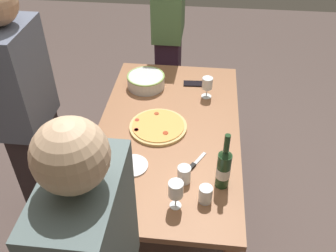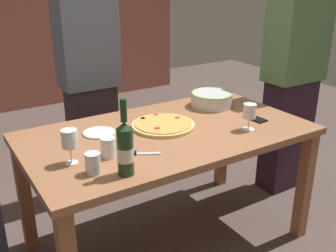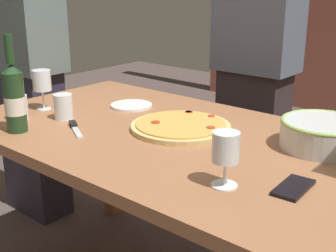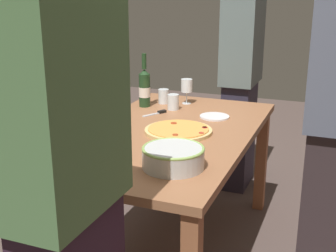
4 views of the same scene
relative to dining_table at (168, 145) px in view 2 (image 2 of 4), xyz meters
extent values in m
plane|color=brown|center=(0.00, 0.00, -0.66)|extent=(8.00, 8.00, 0.00)
cube|color=#996340|center=(0.00, 0.00, 0.07)|extent=(1.60, 0.90, 0.04)
cube|color=#9A5C39|center=(0.74, -0.40, -0.30)|extent=(0.07, 0.07, 0.71)
cube|color=#9A5C39|center=(-0.74, 0.40, -0.30)|extent=(0.07, 0.07, 0.71)
cube|color=#9A5C39|center=(0.74, 0.40, -0.30)|extent=(0.07, 0.07, 0.71)
cylinder|color=#DAB872|center=(0.01, 0.06, 0.10)|extent=(0.37, 0.37, 0.02)
cylinder|color=#E99F48|center=(0.01, 0.06, 0.11)|extent=(0.33, 0.33, 0.01)
cylinder|color=#AC3819|center=(-0.06, 0.19, 0.12)|extent=(0.02, 0.02, 0.00)
cylinder|color=#A03D1C|center=(0.12, 0.09, 0.12)|extent=(0.03, 0.03, 0.00)
cylinder|color=#A53618|center=(-0.07, 0.01, 0.12)|extent=(0.03, 0.03, 0.00)
cylinder|color=#B03826|center=(0.04, 0.20, 0.12)|extent=(0.03, 0.03, 0.00)
cylinder|color=#B32E2B|center=(-0.05, 0.19, 0.12)|extent=(0.03, 0.03, 0.00)
cylinder|color=silver|center=(0.48, 0.21, 0.14)|extent=(0.27, 0.27, 0.09)
torus|color=#95BB5E|center=(0.48, 0.21, 0.18)|extent=(0.28, 0.28, 0.01)
cylinder|color=#1E3C1E|center=(-0.43, -0.33, 0.20)|extent=(0.07, 0.07, 0.22)
cone|color=#1E3C1E|center=(-0.43, -0.33, 0.32)|extent=(0.07, 0.07, 0.03)
cylinder|color=#1E3C1E|center=(-0.43, -0.33, 0.39)|extent=(0.03, 0.03, 0.10)
cylinder|color=silver|center=(-0.43, -0.33, 0.19)|extent=(0.07, 0.07, 0.06)
cylinder|color=white|center=(-0.60, -0.10, 0.09)|extent=(0.06, 0.06, 0.00)
cylinder|color=white|center=(-0.60, -0.10, 0.14)|extent=(0.01, 0.01, 0.08)
cylinder|color=white|center=(-0.60, -0.10, 0.22)|extent=(0.08, 0.08, 0.09)
cylinder|color=white|center=(0.39, -0.23, 0.09)|extent=(0.07, 0.07, 0.00)
cylinder|color=white|center=(0.39, -0.23, 0.13)|extent=(0.01, 0.01, 0.07)
cylinder|color=white|center=(0.39, -0.23, 0.20)|extent=(0.07, 0.07, 0.08)
cylinder|color=white|center=(-0.42, -0.13, 0.14)|extent=(0.07, 0.07, 0.10)
cylinder|color=white|center=(-0.55, -0.25, 0.14)|extent=(0.07, 0.07, 0.10)
cylinder|color=white|center=(-0.35, 0.16, 0.10)|extent=(0.18, 0.18, 0.01)
cube|color=black|center=(0.54, -0.13, 0.10)|extent=(0.08, 0.15, 0.01)
cube|color=silver|center=(-0.25, -0.21, 0.10)|extent=(0.12, 0.08, 0.01)
cube|color=black|center=(-0.32, -0.17, 0.10)|extent=(0.06, 0.05, 0.02)
cube|color=#2F1C2D|center=(1.14, 0.12, -0.23)|extent=(0.37, 0.20, 0.86)
cube|color=#4E7547|center=(1.14, 0.12, 0.52)|extent=(0.43, 0.24, 0.64)
cube|color=#312628|center=(-0.13, 0.83, -0.24)|extent=(0.34, 0.20, 0.83)
cube|color=slate|center=(-0.13, 0.83, 0.49)|extent=(0.39, 0.24, 0.63)
camera|label=1|loc=(-1.79, -0.20, 1.59)|focal=39.65mm
camera|label=2|loc=(-1.09, -1.73, 0.92)|focal=41.92mm
camera|label=3|loc=(1.00, -1.17, 0.63)|focal=48.72mm
camera|label=4|loc=(2.21, 0.88, 0.86)|focal=48.83mm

